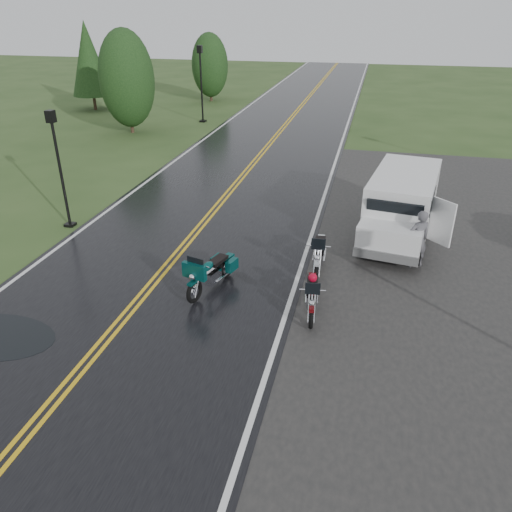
{
  "coord_description": "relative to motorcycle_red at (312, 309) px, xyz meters",
  "views": [
    {
      "loc": [
        5.43,
        -9.23,
        6.84
      ],
      "look_at": [
        2.8,
        2.0,
        1.0
      ],
      "focal_mm": 35.0,
      "sensor_mm": 36.0,
      "label": 1
    }
  ],
  "objects": [
    {
      "name": "tree_left_mid",
      "position": [
        -12.99,
        17.6,
        1.89
      ],
      "size": [
        3.14,
        3.14,
        4.9
      ],
      "primitive_type": null,
      "color": "#1E3D19",
      "rests_on": "ground"
    },
    {
      "name": "pine_left_far",
      "position": [
        -18.78,
        23.62,
        2.32
      ],
      "size": [
        2.77,
        2.77,
        5.77
      ],
      "primitive_type": null,
      "color": "#1E3D19",
      "rests_on": "ground"
    },
    {
      "name": "motorcycle_silver",
      "position": [
        -0.14,
        2.19,
        0.05
      ],
      "size": [
        0.85,
        2.11,
        1.22
      ],
      "primitive_type": null,
      "rotation": [
        0.0,
        0.0,
        0.05
      ],
      "color": "#AAAEB2",
      "rests_on": "ground"
    },
    {
      "name": "road",
      "position": [
        -4.47,
        9.5,
        -0.54
      ],
      "size": [
        8.0,
        100.0,
        0.04
      ],
      "primitive_type": "cube",
      "color": "black",
      "rests_on": "ground"
    },
    {
      "name": "person_at_van",
      "position": [
        2.52,
        3.81,
        0.29
      ],
      "size": [
        0.74,
        0.66,
        1.71
      ],
      "primitive_type": "imported",
      "rotation": [
        0.0,
        0.0,
        3.63
      ],
      "color": "#4E4D52",
      "rests_on": "ground"
    },
    {
      "name": "lamp_post_near_left",
      "position": [
        -8.89,
        4.21,
        1.41
      ],
      "size": [
        0.34,
        0.34,
        3.94
      ],
      "primitive_type": null,
      "color": "black",
      "rests_on": "ground"
    },
    {
      "name": "lamp_post_far_left",
      "position": [
        -9.86,
        21.39,
        1.76
      ],
      "size": [
        0.4,
        0.4,
        4.65
      ],
      "primitive_type": null,
      "color": "black",
      "rests_on": "ground"
    },
    {
      "name": "ground",
      "position": [
        -4.47,
        -0.5,
        -0.56
      ],
      "size": [
        120.0,
        120.0,
        0.0
      ],
      "primitive_type": "plane",
      "color": "#2D471E",
      "rests_on": "ground"
    },
    {
      "name": "motorcycle_red",
      "position": [
        0.0,
        0.0,
        0.0
      ],
      "size": [
        0.91,
        1.98,
        1.13
      ],
      "primitive_type": null,
      "rotation": [
        0.0,
        0.0,
        0.12
      ],
      "color": "#54090D",
      "rests_on": "ground"
    },
    {
      "name": "motorcycle_teal",
      "position": [
        -3.01,
        0.43,
        0.05
      ],
      "size": [
        1.29,
        2.21,
        1.23
      ],
      "primitive_type": null,
      "rotation": [
        0.0,
        0.0,
        -0.28
      ],
      "color": "#053736",
      "rests_on": "ground"
    },
    {
      "name": "tree_left_far",
      "position": [
        -11.75,
        29.01,
        1.57
      ],
      "size": [
        2.77,
        2.77,
        4.26
      ],
      "primitive_type": null,
      "color": "#1E3D19",
      "rests_on": "ground"
    },
    {
      "name": "van_white",
      "position": [
        1.0,
        4.38,
        0.48
      ],
      "size": [
        2.81,
        5.56,
        2.09
      ],
      "primitive_type": null,
      "rotation": [
        0.0,
        0.0,
        -0.16
      ],
      "color": "silver",
      "rests_on": "ground"
    }
  ]
}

